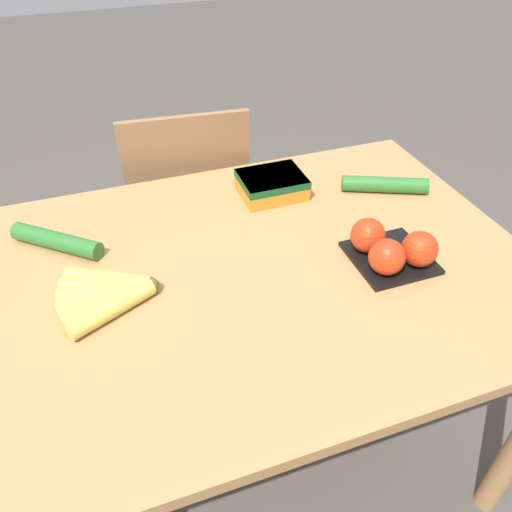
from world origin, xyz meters
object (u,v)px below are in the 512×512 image
cucumber_far (385,185)px  cucumber_near (57,241)px  chair (189,215)px  banana_bunch (108,294)px  carrot_bag (272,183)px  tomato_pack (391,249)px

cucumber_far → cucumber_near: bearing=177.7°
chair → cucumber_near: chair is taller
banana_bunch → cucumber_near: 0.24m
cucumber_far → chair: bearing=134.9°
chair → carrot_bag: size_ratio=5.29×
banana_bunch → cucumber_far: (0.77, 0.19, 0.00)m
carrot_bag → banana_bunch: bearing=-149.3°
carrot_bag → cucumber_near: size_ratio=0.83×
carrot_bag → cucumber_far: size_ratio=0.74×
chair → cucumber_near: (-0.40, -0.43, 0.30)m
cucumber_near → cucumber_far: (0.86, -0.04, 0.00)m
tomato_pack → cucumber_far: (0.15, 0.28, -0.02)m
chair → tomato_pack: bearing=117.8°
carrot_bag → cucumber_near: (-0.56, -0.06, -0.01)m
chair → carrot_bag: 0.51m
chair → carrot_bag: bearing=119.0°
banana_bunch → cucumber_far: cucumber_far is taller
chair → banana_bunch: size_ratio=4.31×
carrot_bag → cucumber_near: 0.57m
chair → cucumber_far: size_ratio=3.93×
chair → tomato_pack: (0.31, -0.74, 0.32)m
cucumber_far → tomato_pack: bearing=-118.9°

